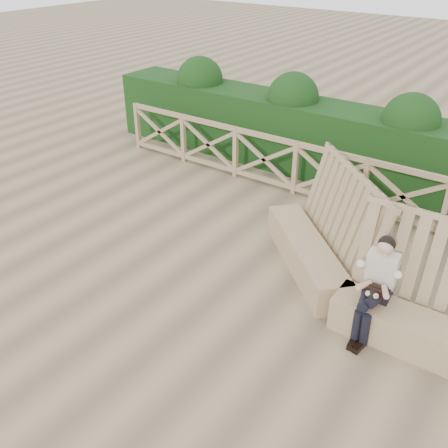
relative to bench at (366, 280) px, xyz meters
The scene contains 5 objects.
ground 2.07m from the bench, 151.18° to the right, with size 60.00×60.00×0.00m, color brown.
bench is the anchor object (origin of this frame).
woman 0.65m from the bench, 58.76° to the right, with size 0.39×0.81×1.39m.
guardrail 3.09m from the bench, 125.15° to the left, with size 10.10×0.09×1.10m.
hedge 4.14m from the bench, 115.51° to the left, with size 12.00×1.20×1.50m, color black.
Camera 1 is at (3.42, -4.68, 4.53)m, focal length 40.00 mm.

